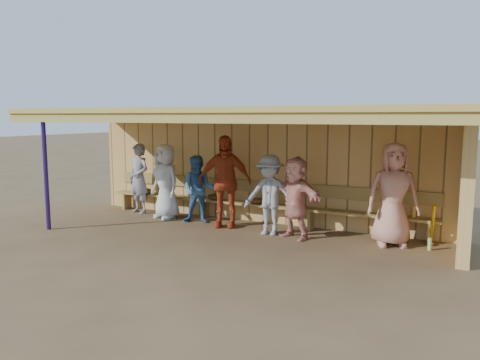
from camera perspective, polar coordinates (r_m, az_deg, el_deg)
name	(u,v)px	position (r m, az deg, el deg)	size (l,w,h in m)	color
ground	(232,234)	(9.46, -0.97, -6.57)	(90.00, 90.00, 0.00)	brown
player_a	(139,178)	(11.60, -12.21, 0.19)	(0.62, 0.41, 1.69)	gray
player_b	(166,181)	(10.87, -9.05, -0.16)	(0.84, 0.55, 1.72)	silver
player_c	(198,189)	(10.33, -5.10, -1.13)	(0.73, 0.57, 1.50)	#366194
player_d	(224,181)	(9.90, -1.90, -0.17)	(1.14, 0.48, 1.95)	#AC3B1B
player_e	(270,195)	(9.27, 3.62, -1.83)	(1.03, 0.59, 1.60)	gray
player_f	(295,198)	(9.04, 6.74, -2.14)	(1.48, 0.47, 1.59)	tan
player_h	(393,194)	(8.87, 18.16, -1.69)	(0.92, 0.60, 1.89)	tan
dugout_structure	(264,148)	(9.63, 2.98, 3.90)	(8.80, 3.20, 2.50)	tan
bench	(256,199)	(10.32, 1.93, -2.36)	(7.60, 0.34, 0.93)	#A28545
dugout_equipment	(236,200)	(10.40, -0.46, -2.49)	(6.81, 0.62, 0.80)	gold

